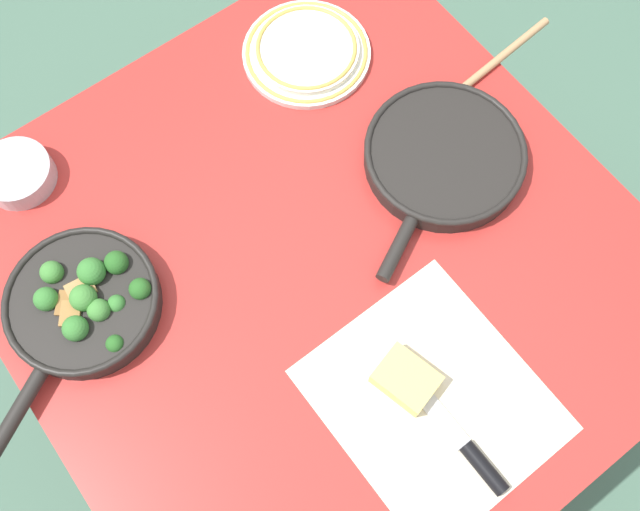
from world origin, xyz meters
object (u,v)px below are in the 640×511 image
at_px(grater_knife, 465,446).
at_px(wooden_spoon, 463,88).
at_px(cheese_block, 406,379).
at_px(skillet_broccoli, 83,303).
at_px(prep_bowl_steel, 17,174).
at_px(dinner_plate_stack, 306,51).
at_px(skillet_eggs, 444,156).

bearing_deg(grater_knife, wooden_spoon, -41.44).
distance_m(wooden_spoon, cheese_block, 0.56).
distance_m(skillet_broccoli, prep_bowl_steel, 0.28).
xyz_separation_m(grater_knife, cheese_block, (-0.13, -0.01, 0.01)).
bearing_deg(dinner_plate_stack, cheese_block, -22.44).
bearing_deg(skillet_eggs, cheese_block, 14.87).
xyz_separation_m(wooden_spoon, grater_knife, (0.49, -0.42, 0.00)).
bearing_deg(prep_bowl_steel, cheese_block, 24.66).
distance_m(skillet_eggs, cheese_block, 0.40).
xyz_separation_m(grater_knife, dinner_plate_stack, (-0.72, 0.23, 0.00)).
height_order(cheese_block, prep_bowl_steel, prep_bowl_steel).
relative_size(wooden_spoon, cheese_block, 3.47).
distance_m(grater_knife, cheese_block, 0.13).
bearing_deg(dinner_plate_stack, wooden_spoon, 38.03).
xyz_separation_m(skillet_eggs, grater_knife, (0.39, -0.29, -0.01)).
height_order(grater_knife, cheese_block, cheese_block).
distance_m(wooden_spoon, prep_bowl_steel, 0.81).
bearing_deg(skillet_broccoli, skillet_eggs, 138.23).
height_order(wooden_spoon, grater_knife, grater_knife).
xyz_separation_m(cheese_block, dinner_plate_stack, (-0.59, 0.24, -0.01)).
bearing_deg(wooden_spoon, skillet_broccoli, -8.65).
distance_m(cheese_block, dinner_plate_stack, 0.64).
distance_m(skillet_eggs, prep_bowl_steel, 0.74).
bearing_deg(cheese_block, wooden_spoon, 129.69).
bearing_deg(grater_knife, skillet_eggs, -37.12).
height_order(cheese_block, dinner_plate_stack, cheese_block).
height_order(grater_knife, dinner_plate_stack, dinner_plate_stack).
bearing_deg(skillet_broccoli, grater_knife, 93.79).
xyz_separation_m(wooden_spoon, prep_bowl_steel, (-0.33, -0.74, 0.01)).
relative_size(skillet_broccoli, skillet_eggs, 0.99).
bearing_deg(grater_knife, cheese_block, 3.61).
distance_m(wooden_spoon, grater_knife, 0.64).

